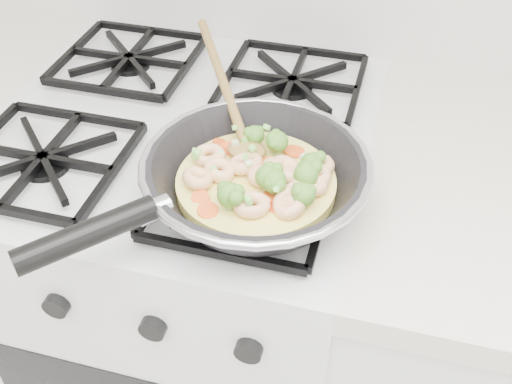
# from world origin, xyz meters

# --- Properties ---
(stove) EXTENTS (0.60, 0.60, 0.92)m
(stove) POSITION_xyz_m (0.00, 1.70, 0.46)
(stove) COLOR white
(stove) RESTS_ON ground
(skillet) EXTENTS (0.37, 0.54, 0.09)m
(skillet) POSITION_xyz_m (0.17, 1.54, 0.96)
(skillet) COLOR black
(skillet) RESTS_ON stove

